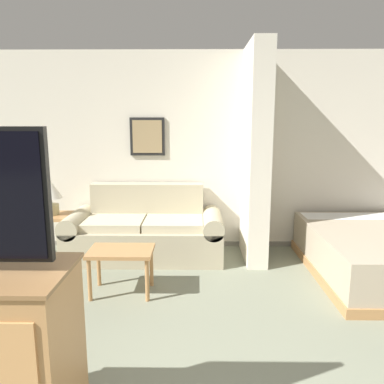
# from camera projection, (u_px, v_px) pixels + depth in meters

# --- Properties ---
(wall_back) EXTENTS (7.33, 0.16, 2.60)m
(wall_back) POSITION_uv_depth(u_px,v_px,m) (231.00, 152.00, 5.03)
(wall_back) COLOR silver
(wall_back) RESTS_ON ground_plane
(wall_partition_pillar) EXTENTS (0.24, 0.87, 2.60)m
(wall_partition_pillar) POSITION_uv_depth(u_px,v_px,m) (255.00, 155.00, 4.54)
(wall_partition_pillar) COLOR silver
(wall_partition_pillar) RESTS_ON ground_plane
(couch) EXTENTS (1.96, 0.84, 0.90)m
(couch) POSITION_uv_depth(u_px,v_px,m) (145.00, 232.00, 4.75)
(couch) COLOR #B7AD8E
(couch) RESTS_ON ground_plane
(coffee_table) EXTENTS (0.63, 0.42, 0.46)m
(coffee_table) POSITION_uv_depth(u_px,v_px,m) (121.00, 256.00, 3.71)
(coffee_table) COLOR #B27F4C
(coffee_table) RESTS_ON ground_plane
(side_table) EXTENTS (0.44, 0.44, 0.56)m
(side_table) POSITION_uv_depth(u_px,v_px,m) (53.00, 222.00, 4.66)
(side_table) COLOR #B27F4C
(side_table) RESTS_ON ground_plane
(table_lamp) EXTENTS (0.29, 0.29, 0.44)m
(table_lamp) POSITION_uv_depth(u_px,v_px,m) (50.00, 193.00, 4.59)
(table_lamp) COLOR tan
(table_lamp) RESTS_ON side_table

